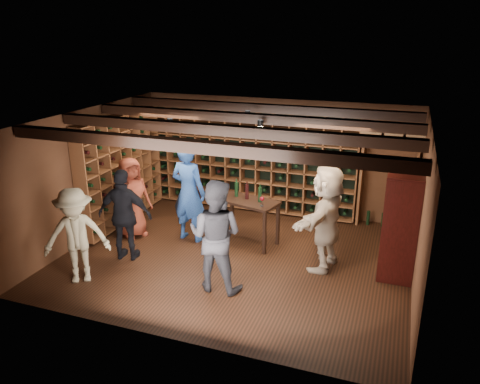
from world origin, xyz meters
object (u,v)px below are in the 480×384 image
(guest_woman_black, at_px, (125,215))
(guest_beige, at_px, (326,218))
(guest_red_floral, at_px, (132,198))
(man_blue_shirt, at_px, (189,192))
(guest_khaki, at_px, (76,236))
(tasting_table, at_px, (247,205))
(display_cabinet, at_px, (399,230))
(man_grey_suit, at_px, (216,236))

(guest_woman_black, bearing_deg, guest_beige, -174.73)
(guest_red_floral, height_order, guest_woman_black, guest_woman_black)
(man_blue_shirt, relative_size, guest_khaki, 1.22)
(guest_red_floral, bearing_deg, tasting_table, -48.75)
(display_cabinet, height_order, tasting_table, display_cabinet)
(man_grey_suit, xyz_separation_m, guest_red_floral, (-2.29, 1.27, -0.10))
(man_grey_suit, bearing_deg, guest_beige, -139.60)
(guest_khaki, bearing_deg, tasting_table, 15.00)
(display_cabinet, xyz_separation_m, guest_khaki, (-4.82, -1.81, -0.06))
(display_cabinet, xyz_separation_m, man_grey_suit, (-2.65, -1.27, 0.04))
(tasting_table, bearing_deg, man_grey_suit, -72.92)
(display_cabinet, relative_size, guest_woman_black, 1.06)
(man_blue_shirt, relative_size, guest_red_floral, 1.21)
(tasting_table, bearing_deg, display_cabinet, 5.13)
(man_grey_suit, xyz_separation_m, guest_beige, (1.48, 1.26, 0.01))
(guest_woman_black, distance_m, tasting_table, 2.24)
(man_grey_suit, bearing_deg, guest_woman_black, -11.76)
(display_cabinet, distance_m, tasting_table, 2.77)
(man_grey_suit, relative_size, tasting_table, 1.43)
(man_blue_shirt, bearing_deg, guest_woman_black, 65.55)
(man_blue_shirt, height_order, guest_woman_black, man_blue_shirt)
(guest_red_floral, xyz_separation_m, guest_khaki, (0.12, -1.81, -0.00))
(man_grey_suit, distance_m, guest_red_floral, 2.62)
(guest_beige, xyz_separation_m, tasting_table, (-1.55, 0.47, -0.14))
(display_cabinet, height_order, guest_beige, guest_beige)
(man_grey_suit, height_order, guest_khaki, man_grey_suit)
(man_blue_shirt, bearing_deg, man_grey_suit, 135.54)
(guest_beige, bearing_deg, display_cabinet, 101.85)
(guest_woman_black, height_order, guest_beige, guest_beige)
(guest_woman_black, bearing_deg, guest_khaki, 62.88)
(guest_woman_black, distance_m, guest_beige, 3.46)
(guest_khaki, bearing_deg, man_grey_suit, -18.32)
(guest_woman_black, bearing_deg, display_cabinet, -178.21)
(display_cabinet, height_order, guest_red_floral, display_cabinet)
(guest_red_floral, bearing_deg, guest_woman_black, -124.89)
(guest_khaki, bearing_deg, man_blue_shirt, 31.72)
(guest_woman_black, bearing_deg, guest_red_floral, -73.68)
(man_grey_suit, distance_m, guest_woman_black, 1.91)
(man_grey_suit, distance_m, guest_beige, 1.94)
(guest_khaki, relative_size, guest_beige, 0.87)
(display_cabinet, xyz_separation_m, guest_woman_black, (-4.52, -0.88, -0.03))
(display_cabinet, bearing_deg, man_grey_suit, -154.35)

